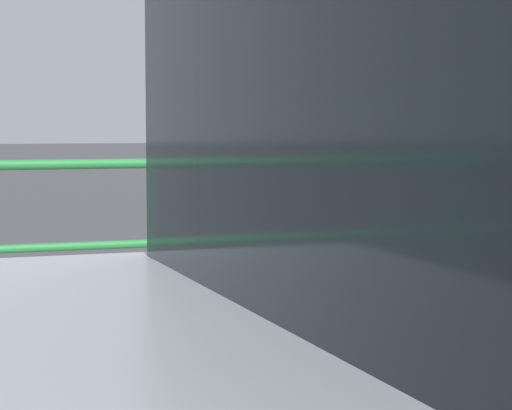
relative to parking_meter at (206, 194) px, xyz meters
The scene contains 3 objects.
parking_meter is the anchor object (origin of this frame).
pedestrian_at_meter 0.48m from the parking_meter, ahead, with size 0.66×0.59×1.69m.
background_railing 2.69m from the parking_meter, 94.01° to the left, with size 24.06×0.06×1.12m.
Camera 1 is at (-0.74, -2.87, 1.47)m, focal length 69.63 mm.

